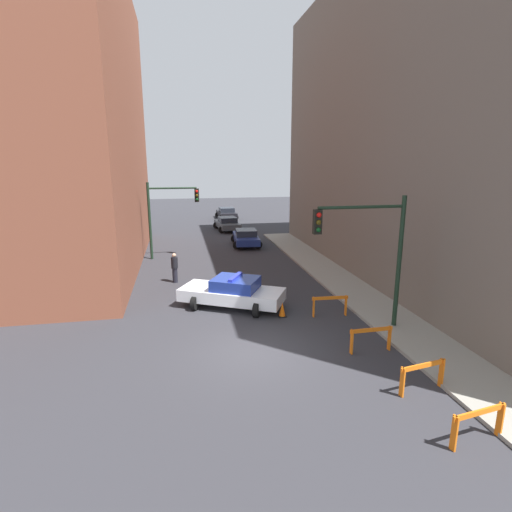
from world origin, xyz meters
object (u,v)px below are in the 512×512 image
barrier_mid (423,372)px  barrier_front (479,420)px  parked_car_mid (227,223)px  traffic_light_far (166,209)px  barrier_corner (330,303)px  police_car (233,292)px  parked_car_far (226,213)px  traffic_light_near (373,243)px  pedestrian_crossing (175,267)px  barrier_back (371,336)px  parked_car_near (246,237)px  traffic_cone (282,309)px

barrier_mid → barrier_front: bearing=-89.9°
parked_car_mid → traffic_light_far: bearing=-122.6°
parked_car_mid → barrier_corner: bearing=-91.2°
police_car → parked_car_far: size_ratio=1.14×
traffic_light_near → parked_car_mid: (-2.63, 24.39, -2.86)m
pedestrian_crossing → barrier_corner: size_ratio=1.04×
parked_car_mid → barrier_mid: 28.83m
barrier_front → barrier_back: same height
traffic_light_far → parked_car_near: 7.34m
pedestrian_crossing → barrier_back: (6.80, -9.75, -0.24)m
parked_car_far → barrier_front: (1.33, -38.94, -0.06)m
parked_car_near → barrier_mid: size_ratio=2.79×
pedestrian_crossing → barrier_corner: (6.61, -6.31, -0.24)m
parked_car_mid → parked_car_near: bearing=-90.8°
parked_car_mid → traffic_cone: 22.37m
traffic_light_near → barrier_back: size_ratio=3.25×
parked_car_near → barrier_back: size_ratio=2.76×
barrier_front → parked_car_mid: bearing=94.1°
police_car → parked_car_mid: size_ratio=1.13×
traffic_light_near → barrier_front: bearing=-93.6°
traffic_light_far → parked_car_far: 19.74m
barrier_back → traffic_light_far: bearing=115.1°
barrier_back → traffic_light_near: bearing=67.3°
parked_car_far → barrier_corner: size_ratio=2.75×
parked_car_mid → parked_car_far: same height
barrier_mid → barrier_back: 2.62m
parked_car_mid → pedestrian_crossing: bearing=-112.2°
traffic_light_near → barrier_corner: 3.49m
traffic_light_far → parked_car_near: traffic_light_far is taller
barrier_back → barrier_corner: bearing=93.1°
traffic_light_near → pedestrian_crossing: (-7.53, 8.00, -2.67)m
parked_car_far → pedestrian_crossing: pedestrian_crossing is taller
police_car → barrier_front: police_car is taller
traffic_light_near → traffic_light_far: size_ratio=1.00×
traffic_light_near → traffic_cone: (-2.96, 2.03, -3.21)m
police_car → barrier_mid: bearing=-122.5°
barrier_back → barrier_corner: same height
police_car → barrier_back: 6.77m
parked_car_mid → barrier_mid: size_ratio=2.81×
parked_car_near → parked_car_far: (0.27, 15.29, 0.00)m
barrier_corner → traffic_cone: (-2.03, 0.35, -0.30)m
barrier_front → traffic_cone: size_ratio=2.42×
traffic_light_near → barrier_front: size_ratio=3.27×
traffic_light_near → barrier_front: (-0.42, -6.59, -2.91)m
traffic_light_far → traffic_cone: 13.22m
barrier_front → pedestrian_crossing: bearing=116.0°
barrier_front → barrier_corner: (-0.50, 8.27, 0.00)m
barrier_front → barrier_mid: same height
barrier_back → barrier_front: bearing=-86.3°
traffic_light_near → traffic_light_far: 16.00m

